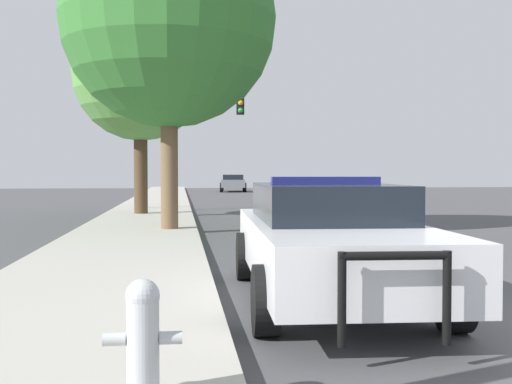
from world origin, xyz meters
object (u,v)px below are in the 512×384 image
police_car (328,238)px  tree_sidewalk_mid (140,74)px  traffic_light (185,121)px  car_background_distant (233,182)px  fire_hydrant (143,334)px  tree_sidewalk_near (169,20)px

police_car → tree_sidewalk_mid: 15.40m
traffic_light → car_background_distant: (3.91, 24.05, -2.79)m
traffic_light → fire_hydrant: bearing=-91.2°
police_car → traffic_light: 18.15m
car_background_distant → tree_sidewalk_near: size_ratio=0.60×
fire_hydrant → tree_sidewalk_near: size_ratio=0.09×
police_car → fire_hydrant: size_ratio=7.15×
traffic_light → police_car: bearing=-85.0°
tree_sidewalk_mid → tree_sidewalk_near: size_ratio=0.90×
fire_hydrant → car_background_distant: size_ratio=0.16×
traffic_light → car_background_distant: traffic_light is taller
police_car → fire_hydrant: bearing=62.2°
tree_sidewalk_mid → police_car: bearing=-78.1°
fire_hydrant → car_background_distant: car_background_distant is taller
car_background_distant → tree_sidewalk_mid: bearing=-96.6°
tree_sidewalk_near → car_background_distant: bearing=82.5°
tree_sidewalk_mid → car_background_distant: bearing=78.8°
traffic_light → tree_sidewalk_mid: (-1.51, -3.34, 1.32)m
police_car → car_background_distant: (2.35, 41.92, -0.03)m
fire_hydrant → tree_sidewalk_mid: (-1.07, 17.98, 4.31)m
car_background_distant → fire_hydrant: bearing=-90.8°
police_car → traffic_light: traffic_light is taller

